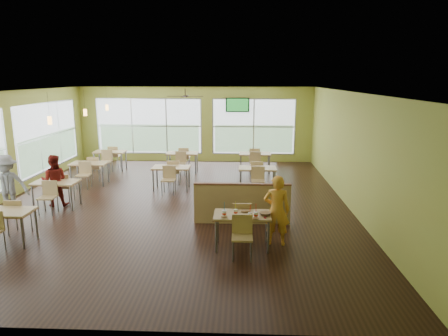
{
  "coord_description": "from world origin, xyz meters",
  "views": [
    {
      "loc": [
        1.96,
        -11.05,
        3.59
      ],
      "look_at": [
        1.52,
        -0.76,
        1.24
      ],
      "focal_mm": 32.0,
      "sensor_mm": 36.0,
      "label": 1
    }
  ],
  "objects_px": {
    "main_table": "(242,219)",
    "man_plaid": "(277,210)",
    "half_wall_divider": "(242,203)",
    "food_basket": "(265,213)"
  },
  "relations": [
    {
      "from": "man_plaid",
      "to": "food_basket",
      "type": "distance_m",
      "value": 0.35
    },
    {
      "from": "half_wall_divider",
      "to": "food_basket",
      "type": "height_order",
      "value": "half_wall_divider"
    },
    {
      "from": "half_wall_divider",
      "to": "main_table",
      "type": "bearing_deg",
      "value": -90.0
    },
    {
      "from": "main_table",
      "to": "half_wall_divider",
      "type": "relative_size",
      "value": 0.63
    },
    {
      "from": "main_table",
      "to": "food_basket",
      "type": "height_order",
      "value": "main_table"
    },
    {
      "from": "half_wall_divider",
      "to": "food_basket",
      "type": "distance_m",
      "value": 1.58
    },
    {
      "from": "main_table",
      "to": "man_plaid",
      "type": "bearing_deg",
      "value": 14.68
    },
    {
      "from": "main_table",
      "to": "half_wall_divider",
      "type": "distance_m",
      "value": 1.45
    },
    {
      "from": "main_table",
      "to": "food_basket",
      "type": "bearing_deg",
      "value": -4.1
    },
    {
      "from": "main_table",
      "to": "food_basket",
      "type": "relative_size",
      "value": 6.03
    }
  ]
}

